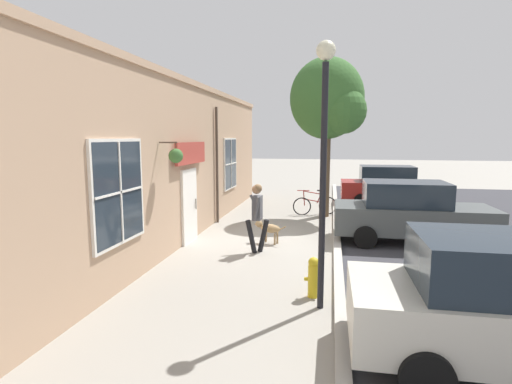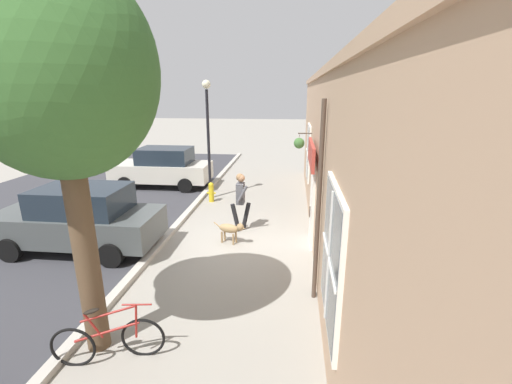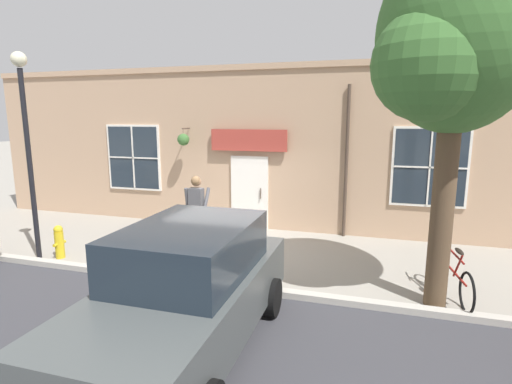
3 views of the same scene
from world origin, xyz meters
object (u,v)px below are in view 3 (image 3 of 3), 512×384
at_px(dog_on_leash, 232,236).
at_px(street_lamp, 26,126).
at_px(pedestrian_walking, 196,204).
at_px(leaning_bicycle, 451,278).
at_px(fire_hydrant, 59,241).
at_px(parked_car_mid_block, 187,290).
at_px(street_tree_by_curb, 452,44).

height_order(dog_on_leash, street_lamp, street_lamp).
bearing_deg(pedestrian_walking, dog_on_leash, 81.46).
height_order(leaning_bicycle, fire_hydrant, leaning_bicycle).
bearing_deg(street_lamp, parked_car_mid_block, 64.50).
bearing_deg(parked_car_mid_block, street_lamp, -115.50).
bearing_deg(fire_hydrant, parked_car_mid_block, 60.79).
relative_size(street_tree_by_curb, leaning_bicycle, 3.49).
distance_m(pedestrian_walking, street_tree_by_curb, 6.28).
relative_size(dog_on_leash, street_tree_by_curb, 0.17).
relative_size(pedestrian_walking, street_lamp, 0.40).
bearing_deg(street_lamp, street_tree_by_curb, 89.90).
xyz_separation_m(street_lamp, fire_hydrant, (-0.15, 0.46, -2.60)).
bearing_deg(parked_car_mid_block, pedestrian_walking, -156.64).
xyz_separation_m(leaning_bicycle, street_lamp, (0.46, -8.68, 2.61)).
relative_size(street_tree_by_curb, street_lamp, 1.30).
height_order(dog_on_leash, fire_hydrant, fire_hydrant).
bearing_deg(leaning_bicycle, pedestrian_walking, -102.92).
height_order(parked_car_mid_block, street_lamp, street_lamp).
xyz_separation_m(parked_car_mid_block, street_lamp, (-2.35, -4.93, 2.11)).
bearing_deg(street_tree_by_curb, pedestrian_walking, -108.69).
relative_size(pedestrian_walking, leaning_bicycle, 1.07).
distance_m(parked_car_mid_block, fire_hydrant, 5.14).
height_order(dog_on_leash, leaning_bicycle, leaning_bicycle).
height_order(street_tree_by_curb, leaning_bicycle, street_tree_by_curb).
relative_size(leaning_bicycle, street_lamp, 0.37).
relative_size(street_tree_by_curb, fire_hydrant, 7.65).
xyz_separation_m(dog_on_leash, fire_hydrant, (1.43, -3.66, -0.04)).
distance_m(street_tree_by_curb, street_lamp, 8.40).
relative_size(street_lamp, fire_hydrant, 5.89).
xyz_separation_m(dog_on_leash, parked_car_mid_block, (3.93, 0.81, 0.45)).
xyz_separation_m(pedestrian_walking, street_tree_by_curb, (1.74, 5.14, 3.17)).
distance_m(parked_car_mid_block, street_lamp, 5.86).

